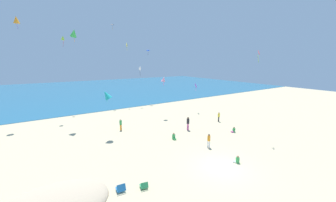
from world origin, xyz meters
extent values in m
plane|color=#C6B58C|center=(0.00, 10.00, 0.00)|extent=(120.00, 120.00, 0.00)
cube|color=#236084|center=(0.00, 54.13, 0.03)|extent=(120.00, 60.00, 0.05)
cube|color=#2370B2|center=(-8.12, 1.67, 0.19)|extent=(0.63, 0.61, 0.03)
cube|color=#2370B2|center=(-8.15, 1.37, 0.41)|extent=(0.60, 0.28, 0.45)
cylinder|color=#B7B7BC|center=(-8.39, 1.86, 0.09)|extent=(0.02, 0.02, 0.19)
cylinder|color=#B7B7BC|center=(-7.81, 1.80, 0.09)|extent=(0.02, 0.02, 0.19)
cube|color=#2D9956|center=(-6.65, 1.09, 0.17)|extent=(0.59, 0.56, 0.03)
cube|color=#2D9956|center=(-6.70, 0.84, 0.35)|extent=(0.54, 0.28, 0.37)
cylinder|color=#B7B7BC|center=(-6.87, 1.28, 0.09)|extent=(0.02, 0.02, 0.17)
cylinder|color=#B7B7BC|center=(-6.37, 1.18, 0.09)|extent=(0.02, 0.02, 0.17)
cylinder|color=orange|center=(-4.11, 13.08, 0.37)|extent=(0.13, 0.13, 0.74)
cylinder|color=orange|center=(-3.98, 13.19, 0.37)|extent=(0.13, 0.13, 0.74)
cylinder|color=green|center=(-4.05, 13.14, 1.02)|extent=(0.42, 0.42, 0.56)
sphere|color=beige|center=(-4.05, 13.14, 1.39)|extent=(0.20, 0.20, 0.20)
cylinder|color=white|center=(1.87, 3.26, 0.37)|extent=(0.13, 0.13, 0.73)
cylinder|color=white|center=(1.73, 3.34, 0.37)|extent=(0.13, 0.13, 0.73)
cylinder|color=orange|center=(1.80, 3.30, 1.01)|extent=(0.40, 0.40, 0.55)
sphere|color=#846047|center=(1.80, 3.30, 1.38)|extent=(0.20, 0.20, 0.20)
cylinder|color=green|center=(7.61, 4.74, 0.25)|extent=(0.38, 0.38, 0.50)
sphere|color=#846047|center=(7.61, 4.74, 0.59)|extent=(0.20, 0.20, 0.20)
cube|color=#D8599E|center=(7.41, 4.78, 0.07)|extent=(0.40, 0.32, 0.14)
cylinder|color=#D8599E|center=(3.17, 8.47, 0.43)|extent=(0.15, 0.15, 0.86)
cylinder|color=#D8599E|center=(3.35, 8.54, 0.43)|extent=(0.15, 0.15, 0.86)
cylinder|color=black|center=(3.26, 8.51, 1.19)|extent=(0.45, 0.45, 0.65)
sphere|color=brown|center=(3.26, 8.51, 1.62)|extent=(0.24, 0.24, 0.24)
cylinder|color=green|center=(0.04, 7.07, 0.27)|extent=(0.41, 0.41, 0.54)
sphere|color=#A87A5B|center=(0.04, 7.07, 0.64)|extent=(0.22, 0.22, 0.22)
cube|color=green|center=(0.00, 6.86, 0.08)|extent=(0.34, 0.43, 0.16)
cylinder|color=green|center=(1.72, -0.30, 0.25)|extent=(0.45, 0.45, 0.50)
sphere|color=#A87A5B|center=(1.72, -0.30, 0.58)|extent=(0.20, 0.20, 0.20)
cube|color=white|center=(1.61, -0.14, 0.07)|extent=(0.42, 0.44, 0.14)
cylinder|color=black|center=(9.38, 8.86, 0.35)|extent=(0.12, 0.12, 0.70)
cylinder|color=black|center=(9.24, 8.79, 0.35)|extent=(0.12, 0.12, 0.70)
cylinder|color=yellow|center=(9.31, 8.82, 0.96)|extent=(0.37, 0.37, 0.53)
sphere|color=tan|center=(9.31, 8.82, 1.32)|extent=(0.19, 0.19, 0.19)
cone|color=#99DB33|center=(-8.67, 23.44, 12.11)|extent=(0.74, 0.69, 0.68)
cylinder|color=red|center=(-8.67, 23.44, 11.35)|extent=(0.23, 0.11, 1.01)
cone|color=orange|center=(-13.89, 23.74, 14.13)|extent=(1.07, 1.07, 0.91)
cylinder|color=purple|center=(-13.89, 23.74, 13.35)|extent=(0.14, 0.13, 0.80)
cube|color=yellow|center=(2.69, 27.17, 11.82)|extent=(0.55, 0.88, 1.00)
cylinder|color=yellow|center=(2.69, 27.17, 11.10)|extent=(0.10, 0.08, 0.74)
cone|color=pink|center=(3.93, 15.52, 6.01)|extent=(1.03, 0.98, 0.91)
cylinder|color=#DB3DA8|center=(3.93, 15.52, 5.35)|extent=(0.09, 0.07, 0.68)
cube|color=purple|center=(10.34, 15.26, 4.59)|extent=(0.44, 0.84, 0.89)
cylinder|color=#DB3DA8|center=(10.34, 15.26, 3.96)|extent=(0.12, 0.05, 0.59)
pyramid|color=blue|center=(7.40, 27.35, 11.04)|extent=(0.68, 0.56, 0.38)
cylinder|color=black|center=(7.40, 27.31, 10.31)|extent=(0.04, 0.13, 0.62)
pyramid|color=black|center=(0.68, 29.14, 15.78)|extent=(0.57, 0.44, 0.20)
cylinder|color=orange|center=(0.67, 29.14, 15.08)|extent=(0.04, 0.05, 0.69)
cone|color=green|center=(-7.73, 19.04, 12.37)|extent=(1.12, 1.35, 1.23)
cylinder|color=orange|center=(-7.73, 19.04, 11.60)|extent=(0.04, 0.05, 0.72)
cube|color=red|center=(8.49, 2.92, 9.65)|extent=(0.47, 0.31, 0.50)
cylinder|color=#99DB33|center=(8.49, 2.92, 9.01)|extent=(0.19, 0.15, 0.89)
cone|color=#1EADAD|center=(-5.89, 11.93, 4.97)|extent=(1.46, 1.32, 1.28)
cylinder|color=#1EADAD|center=(-5.89, 11.93, 4.35)|extent=(0.08, 0.06, 0.41)
cube|color=white|center=(4.30, 24.91, 7.32)|extent=(0.80, 0.58, 0.96)
cylinder|color=black|center=(4.30, 24.91, 6.48)|extent=(0.09, 0.11, 0.99)
pyramid|color=#DB3DA8|center=(-6.51, 28.01, 13.57)|extent=(0.44, 0.53, 0.31)
cylinder|color=blue|center=(-6.47, 28.01, 12.87)|extent=(0.05, 0.04, 0.77)
camera|label=1|loc=(-11.71, -9.84, 8.68)|focal=20.48mm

